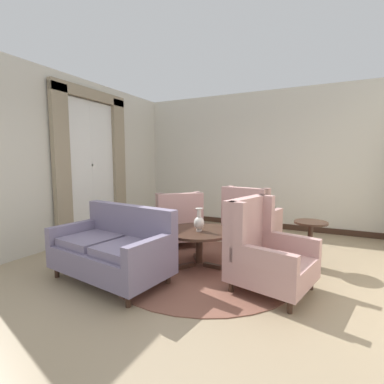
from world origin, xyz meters
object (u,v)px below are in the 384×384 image
object	(u,v)px
settee	(114,249)
armchair_near_window	(264,252)
armchair_foreground_right	(250,223)
armchair_far_left	(176,223)
coffee_table	(199,236)
side_table	(310,240)
porcelain_vase	(199,222)

from	to	relation	value
settee	armchair_near_window	xyz separation A→B (m)	(1.79, 0.58, 0.05)
armchair_foreground_right	armchair_far_left	bearing A→B (deg)	28.91
coffee_table	side_table	size ratio (longest dim) A/B	1.48
porcelain_vase	armchair_foreground_right	bearing A→B (deg)	69.37
coffee_table	settee	bearing A→B (deg)	-131.39
side_table	porcelain_vase	bearing A→B (deg)	-153.69
coffee_table	armchair_near_window	distance (m)	1.05
porcelain_vase	armchair_far_left	world-z (taller)	armchair_far_left
coffee_table	armchair_near_window	bearing A→B (deg)	-17.84
armchair_near_window	side_table	xyz separation A→B (m)	(0.44, 0.98, -0.05)
armchair_near_window	armchair_far_left	size ratio (longest dim) A/B	0.91
side_table	armchair_near_window	bearing A→B (deg)	-114.41
coffee_table	armchair_far_left	world-z (taller)	armchair_far_left
armchair_near_window	side_table	size ratio (longest dim) A/B	1.61
coffee_table	side_table	distance (m)	1.59
coffee_table	armchair_far_left	distance (m)	1.09
armchair_foreground_right	side_table	world-z (taller)	armchair_foreground_right
porcelain_vase	side_table	bearing A→B (deg)	26.31
armchair_far_left	side_table	world-z (taller)	armchair_far_left
armchair_near_window	side_table	world-z (taller)	armchair_near_window
armchair_near_window	armchair_foreground_right	xyz separation A→B (m)	(-0.54, 1.44, 0.01)
porcelain_vase	armchair_foreground_right	world-z (taller)	armchair_foreground_right
armchair_far_left	side_table	distance (m)	2.24
coffee_table	armchair_far_left	bearing A→B (deg)	136.88
armchair_far_left	armchair_near_window	bearing A→B (deg)	105.36
armchair_foreground_right	armchair_near_window	bearing A→B (deg)	122.70
armchair_foreground_right	side_table	bearing A→B (deg)	166.99
armchair_far_left	side_table	bearing A→B (deg)	133.87
armchair_far_left	settee	bearing A→B (deg)	46.04
coffee_table	side_table	xyz separation A→B (m)	(1.44, 0.66, -0.05)
armchair_foreground_right	porcelain_vase	bearing A→B (deg)	81.53
coffee_table	side_table	world-z (taller)	side_table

